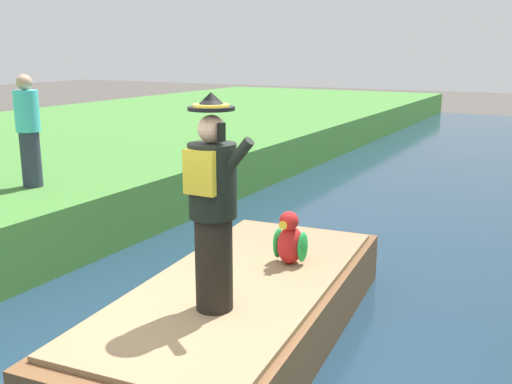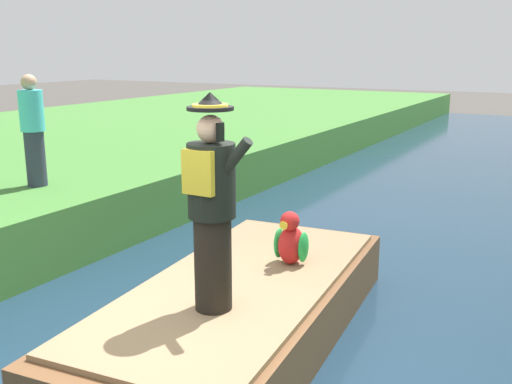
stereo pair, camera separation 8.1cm
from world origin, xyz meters
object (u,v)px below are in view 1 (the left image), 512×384
Objects in this scene: person_pirate at (213,205)px; parrot_plush at (290,241)px; boat at (240,310)px; person_bystander at (28,131)px.

parrot_plush is (0.09, 1.32, -0.68)m from person_pirate.
boat is 1.40m from person_pirate.
person_pirate is at bearing -93.96° from parrot_plush.
person_bystander is at bearing 164.24° from boat.
person_bystander is at bearing 140.35° from person_pirate.
boat is 0.89m from parrot_plush.
person_pirate reaches higher than parrot_plush.
person_pirate is 1.16× the size of person_bystander.
person_bystander reaches higher than boat.
person_pirate is 1.49m from parrot_plush.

